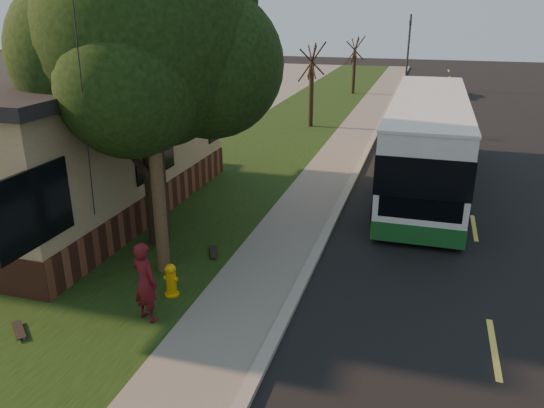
% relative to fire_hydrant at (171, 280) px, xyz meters
% --- Properties ---
extents(ground, '(120.00, 120.00, 0.00)m').
position_rel_fire_hydrant_xyz_m(ground, '(2.60, 0.00, -0.43)').
color(ground, black).
rests_on(ground, ground).
extents(road, '(8.00, 80.00, 0.01)m').
position_rel_fire_hydrant_xyz_m(road, '(6.60, 10.00, -0.43)').
color(road, black).
rests_on(road, ground).
extents(curb, '(0.25, 80.00, 0.12)m').
position_rel_fire_hydrant_xyz_m(curb, '(2.60, 10.00, -0.37)').
color(curb, gray).
rests_on(curb, ground).
extents(sidewalk, '(2.00, 80.00, 0.08)m').
position_rel_fire_hydrant_xyz_m(sidewalk, '(1.60, 10.00, -0.39)').
color(sidewalk, slate).
rests_on(sidewalk, ground).
extents(grass_verge, '(5.00, 80.00, 0.07)m').
position_rel_fire_hydrant_xyz_m(grass_verge, '(-1.90, 10.00, -0.40)').
color(grass_verge, black).
rests_on(grass_verge, ground).
extents(building_lot, '(15.00, 80.00, 0.04)m').
position_rel_fire_hydrant_xyz_m(building_lot, '(-11.90, 10.00, -0.41)').
color(building_lot, slate).
rests_on(building_lot, ground).
extents(fire_hydrant, '(0.32, 0.32, 0.74)m').
position_rel_fire_hydrant_xyz_m(fire_hydrant, '(0.00, 0.00, 0.00)').
color(fire_hydrant, '#DDA30B').
rests_on(fire_hydrant, grass_verge).
extents(utility_pole, '(2.86, 3.21, 9.07)m').
position_rel_fire_hydrant_xyz_m(utility_pole, '(-0.71, 0.99, 4.20)').
color(utility_pole, '#473321').
rests_on(utility_pole, ground).
extents(leafy_tree, '(6.30, 6.00, 7.80)m').
position_rel_fire_hydrant_xyz_m(leafy_tree, '(-1.57, 2.65, 4.73)').
color(leafy_tree, black).
rests_on(leafy_tree, grass_verge).
extents(bare_tree_near, '(1.38, 1.21, 4.31)m').
position_rel_fire_hydrant_xyz_m(bare_tree_near, '(-0.90, 18.00, 1.72)').
color(bare_tree_near, black).
rests_on(bare_tree_near, grass_verge).
extents(bare_tree_far, '(1.38, 1.21, 4.03)m').
position_rel_fire_hydrant_xyz_m(bare_tree_far, '(-0.40, 30.00, 1.57)').
color(bare_tree_far, black).
rests_on(bare_tree_far, grass_verge).
extents(traffic_signal, '(0.18, 0.22, 5.50)m').
position_rel_fire_hydrant_xyz_m(traffic_signal, '(3.10, 34.00, 2.73)').
color(traffic_signal, '#2D2D30').
rests_on(traffic_signal, ground).
extents(transit_bus, '(2.66, 11.53, 3.12)m').
position_rel_fire_hydrant_xyz_m(transit_bus, '(5.04, 9.70, 1.23)').
color(transit_bus, silver).
rests_on(transit_bus, ground).
extents(skateboarder, '(0.72, 0.59, 1.68)m').
position_rel_fire_hydrant_xyz_m(skateboarder, '(-0.03, -1.00, 0.48)').
color(skateboarder, '#501016').
rests_on(skateboarder, grass_verge).
extents(skateboard_main, '(0.48, 0.74, 0.07)m').
position_rel_fire_hydrant_xyz_m(skateboard_main, '(0.10, 2.16, -0.31)').
color(skateboard_main, black).
rests_on(skateboard_main, grass_verge).
extents(skateboard_spare, '(0.65, 0.60, 0.07)m').
position_rel_fire_hydrant_xyz_m(skateboard_spare, '(-2.20, -2.14, -0.31)').
color(skateboard_spare, black).
rests_on(skateboard_spare, grass_verge).
extents(dumpster, '(1.81, 1.55, 1.40)m').
position_rel_fire_hydrant_xyz_m(dumpster, '(-5.43, 9.28, 0.31)').
color(dumpster, black).
rests_on(dumpster, building_lot).
extents(distant_car, '(2.07, 4.08, 1.33)m').
position_rel_fire_hydrant_xyz_m(distant_car, '(5.87, 31.16, 0.23)').
color(distant_car, black).
rests_on(distant_car, ground).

